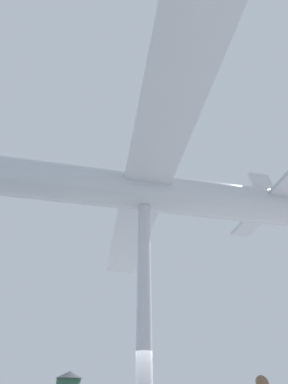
% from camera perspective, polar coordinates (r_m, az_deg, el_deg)
% --- Properties ---
extents(support_pylon_central, '(0.49, 0.49, 7.58)m').
position_cam_1_polar(support_pylon_central, '(9.02, 0.00, -23.70)').
color(support_pylon_central, '#B7B7BC').
rests_on(support_pylon_central, ground_plane).
extents(suspended_airplane, '(18.62, 15.19, 2.84)m').
position_cam_1_polar(suspended_airplane, '(11.10, -0.96, 0.16)').
color(suspended_airplane, '#B2B7BC').
rests_on(suspended_airplane, support_pylon_central).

